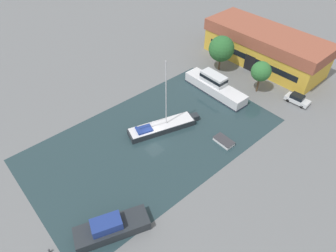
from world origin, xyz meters
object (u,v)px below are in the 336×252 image
object	(u,v)px
quay_tree_near_building	(261,71)
quay_tree_by_water	(221,49)
warehouse_building	(265,47)
parked_car	(297,99)
sailboat_moored	(162,126)
cabin_boat	(111,228)
small_dinghy	(224,141)
motor_cruiser	(215,86)

from	to	relation	value
quay_tree_near_building	quay_tree_by_water	distance (m)	9.97
warehouse_building	parked_car	size ratio (longest dim) A/B	5.84
sailboat_moored	cabin_boat	bearing A→B (deg)	-42.13
quay_tree_by_water	parked_car	bearing A→B (deg)	6.78
quay_tree_by_water	parked_car	distance (m)	17.47
quay_tree_by_water	sailboat_moored	world-z (taller)	sailboat_moored
warehouse_building	quay_tree_by_water	size ratio (longest dim) A/B	3.57
small_dinghy	sailboat_moored	bearing A→B (deg)	122.14
quay_tree_near_building	parked_car	xyz separation A→B (m)	(6.95, 2.48, -3.54)
sailboat_moored	motor_cruiser	bearing A→B (deg)	112.57
warehouse_building	sailboat_moored	bearing A→B (deg)	-87.09
cabin_boat	small_dinghy	bearing A→B (deg)	112.53
quay_tree_by_water	sailboat_moored	bearing A→B (deg)	-73.19
quay_tree_near_building	cabin_boat	xyz separation A→B (m)	(6.14, -36.60, -3.40)
quay_tree_by_water	motor_cruiser	bearing A→B (deg)	-54.38
sailboat_moored	motor_cruiser	xyz separation A→B (m)	(-1.44, 14.08, 0.74)
quay_tree_by_water	cabin_boat	xyz separation A→B (m)	(16.09, -37.07, -3.75)
parked_car	cabin_boat	size ratio (longest dim) A/B	0.48
sailboat_moored	cabin_boat	world-z (taller)	sailboat_moored
quay_tree_near_building	quay_tree_by_water	bearing A→B (deg)	177.28
sailboat_moored	motor_cruiser	distance (m)	14.17
warehouse_building	quay_tree_by_water	world-z (taller)	quay_tree_by_water
quay_tree_near_building	small_dinghy	distance (m)	16.49
quay_tree_near_building	quay_tree_by_water	xyz separation A→B (m)	(-9.96, 0.47, 0.35)
small_dinghy	cabin_boat	xyz separation A→B (m)	(1.12, -21.41, 0.63)
parked_car	sailboat_moored	size ratio (longest dim) A/B	0.35
warehouse_building	small_dinghy	world-z (taller)	warehouse_building
quay_tree_near_building	motor_cruiser	world-z (taller)	quay_tree_near_building
warehouse_building	motor_cruiser	size ratio (longest dim) A/B	1.97
quay_tree_near_building	cabin_boat	bearing A→B (deg)	-80.48
warehouse_building	quay_tree_near_building	world-z (taller)	warehouse_building
parked_car	sailboat_moored	xyz separation A→B (m)	(-10.60, -22.88, -0.19)
sailboat_moored	warehouse_building	bearing A→B (deg)	110.90
parked_car	small_dinghy	bearing A→B (deg)	-11.52
small_dinghy	quay_tree_by_water	bearing A→B (deg)	44.82
quay_tree_by_water	small_dinghy	distance (m)	22.10
quay_tree_by_water	cabin_boat	size ratio (longest dim) A/B	0.79
quay_tree_near_building	cabin_boat	world-z (taller)	quay_tree_near_building
cabin_boat	quay_tree_by_water	bearing A→B (deg)	133.00
quay_tree_by_water	motor_cruiser	xyz separation A→B (m)	(4.87, -6.80, -3.34)
warehouse_building	quay_tree_by_water	bearing A→B (deg)	-115.67
sailboat_moored	quay_tree_by_water	bearing A→B (deg)	123.55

